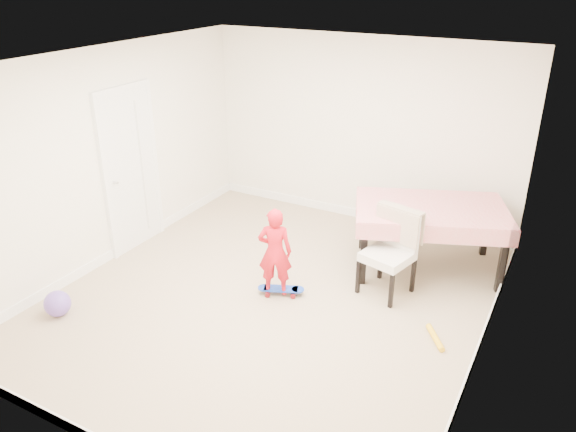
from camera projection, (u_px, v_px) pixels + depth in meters
The scene contains 16 objects.
ground at pixel (272, 297), 6.32m from camera, with size 5.00×5.00×0.00m, color tan.
ceiling at pixel (268, 63), 5.25m from camera, with size 4.50×5.00×0.04m, color white.
wall_back at pixel (360, 132), 7.76m from camera, with size 4.50×0.04×2.60m, color white.
wall_front at pixel (86, 310), 3.80m from camera, with size 4.50×0.04×2.60m, color white.
wall_left at pixel (110, 157), 6.75m from camera, with size 0.04×5.00×2.60m, color white.
wall_right at pixel (495, 236), 4.81m from camera, with size 0.04×5.00×2.60m, color white.
door at pixel (131, 171), 7.10m from camera, with size 0.10×0.94×2.11m, color white.
baseboard_back at pixel (356, 213), 8.29m from camera, with size 4.50×0.02×0.12m, color white.
baseboard_left at pixel (122, 248), 7.27m from camera, with size 0.02×5.00×0.12m, color white.
baseboard_right at pixel (476, 353), 5.32m from camera, with size 0.02×5.00×0.12m, color white.
dining_table at pixel (428, 238), 6.76m from camera, with size 1.75×1.10×0.82m, color #B6090D, non-canonical shape.
dining_chair at pixel (388, 254), 6.22m from camera, with size 0.54×0.62×0.99m, color white, non-canonical shape.
skateboard at pixel (281, 291), 6.36m from camera, with size 0.53×0.19×0.08m, color blue, non-canonical shape.
child at pixel (275, 255), 6.16m from camera, with size 0.38×0.25×1.03m, color red.
balloon at pixel (57, 304), 5.95m from camera, with size 0.28×0.28×0.28m, color #6F4FBE.
foam_toy at pixel (435, 337), 5.60m from camera, with size 0.06×0.06×0.40m, color yellow.
Camera 1 is at (2.72, -4.63, 3.46)m, focal length 35.00 mm.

